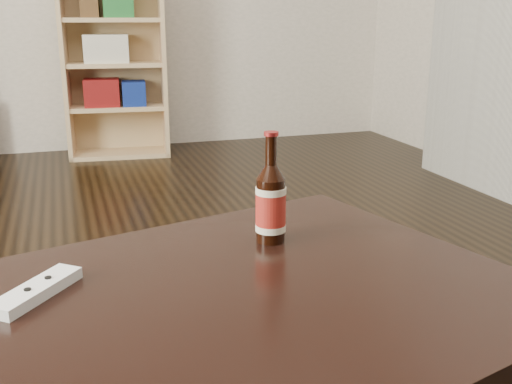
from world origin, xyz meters
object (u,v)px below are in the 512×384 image
object	(u,v)px
bookshelf	(113,60)
coffee_table	(147,357)
beer_bottle	(271,204)
remote	(37,291)

from	to	relation	value
bookshelf	coffee_table	bearing A→B (deg)	-88.35
bookshelf	beer_bottle	size ratio (longest dim) A/B	5.47
remote	coffee_table	bearing A→B (deg)	-1.41
coffee_table	remote	size ratio (longest dim) A/B	8.64
coffee_table	beer_bottle	bearing A→B (deg)	41.27
beer_bottle	remote	xyz separation A→B (m)	(-0.43, -0.12, -0.07)
bookshelf	coffee_table	size ratio (longest dim) A/B	0.86
remote	bookshelf	bearing A→B (deg)	121.94
beer_bottle	remote	world-z (taller)	beer_bottle
bookshelf	beer_bottle	xyz separation A→B (m)	(0.02, -2.98, -0.08)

